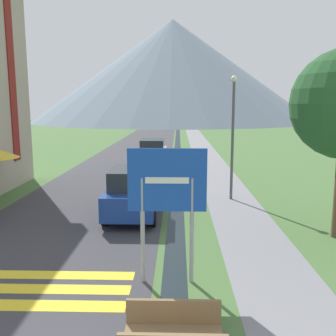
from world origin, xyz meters
TOP-DOWN VIEW (x-y plane):
  - ground_plane at (0.00, 20.00)m, footprint 160.00×160.00m
  - road at (-2.50, 30.00)m, footprint 6.40×60.00m
  - footpath at (3.60, 30.00)m, footprint 2.20×60.00m
  - drainage_channel at (1.20, 30.00)m, footprint 0.60×60.00m
  - crosswalk_marking at (-2.50, 3.78)m, footprint 5.44×1.84m
  - mountain_distant at (-0.29, 96.01)m, footprint 71.90×71.90m
  - road_sign at (1.02, 4.22)m, footprint 1.78×0.11m
  - parked_car_near at (-0.40, 9.49)m, footprint 1.85×4.01m
  - parked_car_far at (-0.48, 21.29)m, footprint 1.89×4.04m
  - streetlamp at (3.60, 12.15)m, footprint 0.28×0.28m

SIDE VIEW (x-z plane):
  - ground_plane at x=0.00m, z-range 0.00..0.00m
  - drainage_channel at x=1.20m, z-range 0.00..0.00m
  - road at x=-2.50m, z-range 0.00..0.01m
  - footpath at x=3.60m, z-range 0.00..0.01m
  - crosswalk_marking at x=-2.50m, z-range 0.00..0.01m
  - parked_car_near at x=-0.40m, z-range 0.00..1.82m
  - parked_car_far at x=-0.48m, z-range 0.00..1.82m
  - road_sign at x=1.02m, z-range 0.53..3.67m
  - streetlamp at x=3.60m, z-range 0.48..5.79m
  - mountain_distant at x=-0.29m, z-range 0.00..25.80m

